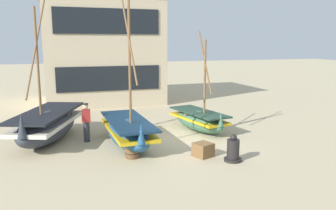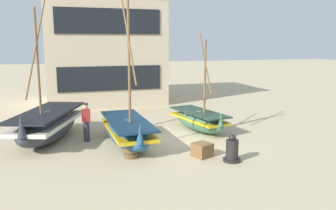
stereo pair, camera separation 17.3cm
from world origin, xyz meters
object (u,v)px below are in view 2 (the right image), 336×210
cargo_crate (202,150)px  harbor_building_main (103,49)px  fishing_boat_near_left (199,120)px  fishing_boat_far_right (48,125)px  fisherman_by_hull (86,123)px  capstan_winch (232,151)px  fishing_boat_centre_large (128,131)px  wooden_barrel (131,148)px

cargo_crate → harbor_building_main: size_ratio=0.08×
fishing_boat_near_left → fishing_boat_far_right: size_ratio=0.76×
fisherman_by_hull → capstan_winch: (4.78, -4.22, -0.43)m
fishing_boat_centre_large → wooden_barrel: fishing_boat_centre_large is taller
fishing_boat_far_right → cargo_crate: fishing_boat_far_right is taller
cargo_crate → fisherman_by_hull: bearing=139.2°
fishing_boat_near_left → fishing_boat_far_right: fishing_boat_far_right is taller
capstan_winch → fishing_boat_far_right: bearing=142.9°
capstan_winch → harbor_building_main: bearing=100.0°
cargo_crate → harbor_building_main: 14.48m
wooden_barrel → harbor_building_main: 13.68m
fishing_boat_near_left → fisherman_by_hull: (-5.36, -0.21, 0.29)m
fishing_boat_far_right → wooden_barrel: 4.46m
fisherman_by_hull → capstan_winch: bearing=-41.5°
capstan_winch → cargo_crate: size_ratio=1.60×
fisherman_by_hull → capstan_winch: 6.39m
cargo_crate → fishing_boat_centre_large: bearing=135.6°
fisherman_by_hull → capstan_winch: size_ratio=1.68×
fishing_boat_near_left → fishing_boat_far_right: (-6.95, 0.39, 0.19)m
fishing_boat_far_right → wooden_barrel: fishing_boat_far_right is taller
wooden_barrel → cargo_crate: bearing=-15.7°
fishing_boat_centre_large → wooden_barrel: (-0.19, -1.61, -0.26)m
fisherman_by_hull → harbor_building_main: 11.13m
fishing_boat_centre_large → wooden_barrel: bearing=-96.8°
fishing_boat_far_right → fisherman_by_hull: 1.70m
harbor_building_main → wooden_barrel: bearing=-93.4°
fishing_boat_centre_large → capstan_winch: bearing=-44.4°
fishing_boat_centre_large → fisherman_by_hull: (-1.59, 1.10, 0.22)m
fishing_boat_centre_large → fisherman_by_hull: 1.94m
fishing_boat_far_right → fisherman_by_hull: fishing_boat_far_right is taller
capstan_winch → wooden_barrel: capstan_winch is taller
fishing_boat_centre_large → fishing_boat_far_right: fishing_boat_far_right is taller
fishing_boat_centre_large → fisherman_by_hull: bearing=145.4°
harbor_building_main → cargo_crate: bearing=-82.7°
fishing_boat_near_left → wooden_barrel: fishing_boat_near_left is taller
fishing_boat_near_left → cargo_crate: bearing=-111.1°
cargo_crate → wooden_barrel: bearing=164.3°
fishing_boat_near_left → capstan_winch: fishing_boat_near_left is taller
capstan_winch → harbor_building_main: (-2.59, 14.75, 3.33)m
fishing_boat_centre_large → fishing_boat_near_left: bearing=19.0°
fishing_boat_far_right → wooden_barrel: (2.98, -3.30, -0.38)m
fishing_boat_far_right → cargo_crate: size_ratio=10.04×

